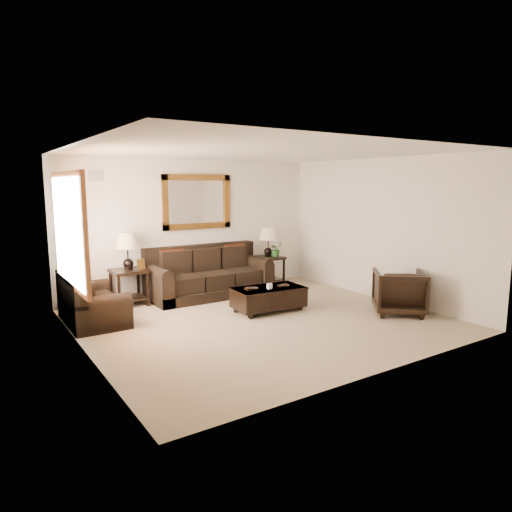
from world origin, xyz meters
TOP-DOWN VIEW (x-y plane):
  - room at (0.00, 0.00)m, footprint 5.51×5.01m
  - window at (-2.70, 0.90)m, footprint 0.07×1.96m
  - mirror at (0.08, 2.47)m, footprint 1.50×0.06m
  - air_vent at (-1.90, 2.48)m, footprint 0.25×0.02m
  - sofa at (0.08, 2.03)m, footprint 2.42×1.04m
  - loveseat at (-2.36, 1.43)m, footprint 0.84×1.42m
  - end_table_left at (-1.49, 2.15)m, footprint 0.61×0.61m
  - end_table_right at (1.63, 2.17)m, footprint 0.58×0.58m
  - coffee_table at (0.42, 0.42)m, footprint 1.29×0.76m
  - armchair at (2.20, -0.94)m, footprint 1.11×1.11m
  - potted_plant at (1.75, 2.06)m, footprint 0.38×0.40m

SIDE VIEW (x-z plane):
  - coffee_table at x=0.42m, z-range 0.00..0.53m
  - loveseat at x=-2.36m, z-range -0.11..0.69m
  - sofa at x=0.08m, z-range -0.14..0.85m
  - armchair at x=2.20m, z-range 0.00..0.84m
  - potted_plant at x=1.75m, z-range 0.64..0.89m
  - end_table_right at x=1.63m, z-range 0.20..1.48m
  - end_table_left at x=-1.49m, z-range 0.20..1.55m
  - room at x=0.00m, z-range 0.00..2.71m
  - window at x=-2.70m, z-range 0.72..2.38m
  - mirror at x=0.08m, z-range 1.30..2.40m
  - air_vent at x=-1.90m, z-range 2.26..2.44m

